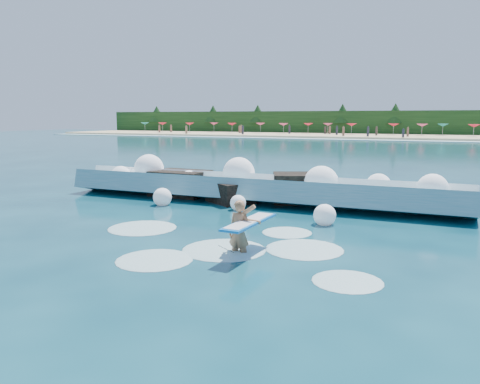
% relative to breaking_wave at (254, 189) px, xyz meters
% --- Properties ---
extents(ground, '(200.00, 200.00, 0.00)m').
position_rel_breaking_wave_xyz_m(ground, '(-0.09, -6.75, -0.54)').
color(ground, '#083040').
rests_on(ground, ground).
extents(beach, '(140.00, 20.00, 0.40)m').
position_rel_breaking_wave_xyz_m(beach, '(-0.09, 71.25, -0.34)').
color(beach, tan).
rests_on(beach, ground).
extents(wet_band, '(140.00, 5.00, 0.08)m').
position_rel_breaking_wave_xyz_m(wet_band, '(-0.09, 60.25, -0.50)').
color(wet_band, silver).
rests_on(wet_band, ground).
extents(treeline, '(140.00, 4.00, 5.00)m').
position_rel_breaking_wave_xyz_m(treeline, '(-0.09, 81.25, 1.96)').
color(treeline, black).
rests_on(treeline, ground).
extents(breaking_wave, '(17.78, 2.78, 1.53)m').
position_rel_breaking_wave_xyz_m(breaking_wave, '(0.00, 0.00, 0.00)').
color(breaking_wave, teal).
rests_on(breaking_wave, ground).
extents(rock_cluster, '(8.30, 3.53, 1.49)m').
position_rel_breaking_wave_xyz_m(rock_cluster, '(-1.21, 0.11, -0.06)').
color(rock_cluster, black).
rests_on(rock_cluster, ground).
extents(surfer_with_board, '(0.97, 2.93, 1.78)m').
position_rel_breaking_wave_xyz_m(surfer_with_board, '(2.71, -7.61, 0.12)').
color(surfer_with_board, '#9D6D49').
rests_on(surfer_with_board, ground).
extents(wave_spray, '(15.12, 4.75, 1.97)m').
position_rel_breaking_wave_xyz_m(wave_spray, '(-0.11, -0.13, 0.42)').
color(wave_spray, white).
rests_on(wave_spray, ground).
extents(surf_foam, '(9.30, 6.03, 0.12)m').
position_rel_breaking_wave_xyz_m(surf_foam, '(1.90, -7.16, -0.54)').
color(surf_foam, silver).
rests_on(surf_foam, ground).
extents(beach_umbrellas, '(112.82, 6.81, 0.50)m').
position_rel_breaking_wave_xyz_m(beach_umbrellas, '(-0.30, 72.94, 1.71)').
color(beach_umbrellas, '#137A74').
rests_on(beach_umbrellas, ground).
extents(beachgoers, '(96.21, 13.28, 1.93)m').
position_rel_breaking_wave_xyz_m(beachgoers, '(4.52, 69.61, 0.59)').
color(beachgoers, '#3F332D').
rests_on(beachgoers, ground).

